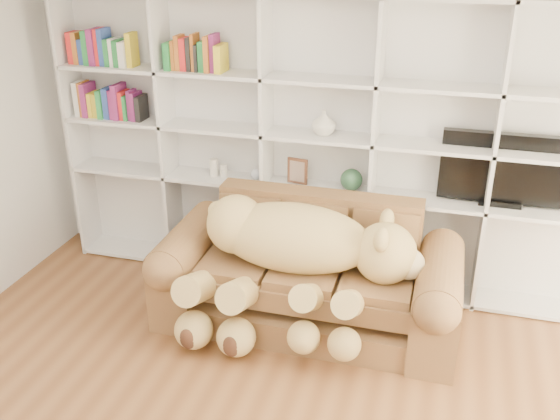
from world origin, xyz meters
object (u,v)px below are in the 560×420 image
(gift_box, at_px, (408,328))
(tv, at_px, (504,170))
(sofa, at_px, (309,280))
(teddy_bear, at_px, (292,255))

(gift_box, relative_size, tv, 0.31)
(gift_box, xyz_separation_m, tv, (0.56, 0.77, 1.02))
(sofa, relative_size, teddy_bear, 1.32)
(sofa, height_order, teddy_bear, teddy_bear)
(gift_box, bearing_deg, teddy_bear, -173.22)
(tv, bearing_deg, gift_box, -125.85)
(tv, bearing_deg, teddy_bear, -148.41)
(sofa, distance_m, tv, 1.70)
(sofa, relative_size, gift_box, 7.52)
(teddy_bear, relative_size, tv, 1.79)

